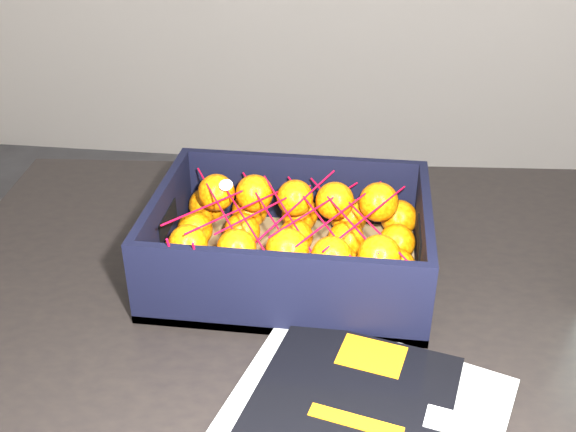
# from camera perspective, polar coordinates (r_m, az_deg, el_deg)

# --- Properties ---
(table) EXTENTS (1.26, 0.90, 0.75)m
(table) POSITION_cam_1_polar(r_m,az_deg,el_deg) (1.00, 5.88, -11.10)
(table) COLOR black
(table) RESTS_ON ground
(magazine_stack) EXTENTS (0.36, 0.33, 0.02)m
(magazine_stack) POSITION_cam_1_polar(r_m,az_deg,el_deg) (0.75, 5.44, -17.30)
(magazine_stack) COLOR silver
(magazine_stack) RESTS_ON table
(produce_crate) EXTENTS (0.37, 0.28, 0.12)m
(produce_crate) POSITION_cam_1_polar(r_m,az_deg,el_deg) (0.95, 0.23, -2.85)
(produce_crate) COLOR olive
(produce_crate) RESTS_ON table
(clementine_heap) EXTENTS (0.36, 0.26, 0.10)m
(clementine_heap) POSITION_cam_1_polar(r_m,az_deg,el_deg) (0.94, 0.33, -1.89)
(clementine_heap) COLOR #D66304
(clementine_heap) RESTS_ON produce_crate
(mesh_net) EXTENTS (0.31, 0.25, 0.09)m
(mesh_net) POSITION_cam_1_polar(r_m,az_deg,el_deg) (0.91, -0.32, 0.14)
(mesh_net) COLOR red
(mesh_net) RESTS_ON clementine_heap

